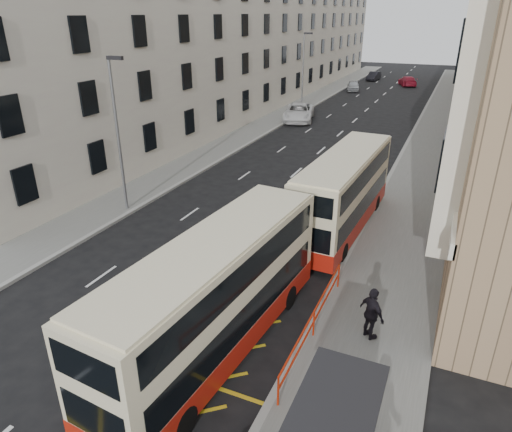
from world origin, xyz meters
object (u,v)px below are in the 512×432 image
at_px(pedestrian_near, 311,413).
at_px(white_van, 299,112).
at_px(street_lamp_near, 118,128).
at_px(double_decker_front, 216,297).
at_px(double_decker_rear, 344,193).
at_px(car_silver, 353,86).
at_px(car_red, 408,81).
at_px(pedestrian_far, 372,314).
at_px(street_lamp_far, 303,68).
at_px(car_dark, 374,76).

xyz_separation_m(pedestrian_near, white_van, (-12.55, 35.67, -0.13)).
distance_m(street_lamp_near, double_decker_front, 13.01).
bearing_deg(double_decker_front, double_decker_rear, 87.00).
distance_m(pedestrian_near, car_silver, 58.03).
xyz_separation_m(double_decker_front, white_van, (-8.78, 33.55, -1.20)).
bearing_deg(double_decker_rear, car_red, 96.17).
bearing_deg(pedestrian_far, street_lamp_far, -28.28).
height_order(street_lamp_near, double_decker_rear, street_lamp_near).
distance_m(double_decker_rear, pedestrian_near, 12.84).
height_order(white_van, car_red, white_van).
bearing_deg(car_silver, car_dark, 74.56).
bearing_deg(street_lamp_far, double_decker_rear, -67.60).
xyz_separation_m(double_decker_rear, car_dark, (-8.89, 56.19, -1.32)).
xyz_separation_m(street_lamp_near, car_dark, (2.46, 58.65, -3.97)).
bearing_deg(double_decker_rear, pedestrian_near, -76.75).
relative_size(street_lamp_far, pedestrian_near, 4.90).
bearing_deg(pedestrian_near, street_lamp_far, -76.26).
distance_m(street_lamp_near, white_van, 25.85).
relative_size(white_van, car_silver, 1.48).
relative_size(street_lamp_near, street_lamp_far, 1.00).
bearing_deg(street_lamp_far, street_lamp_near, -90.00).
relative_size(pedestrian_near, car_dark, 0.40).
relative_size(double_decker_front, car_red, 2.11).
bearing_deg(double_decker_front, pedestrian_near, -24.68).
bearing_deg(double_decker_rear, double_decker_front, -95.06).
xyz_separation_m(street_lamp_near, double_decker_front, (9.93, -8.00, -2.61)).
xyz_separation_m(white_van, car_silver, (0.74, 21.14, -0.14)).
bearing_deg(pedestrian_far, car_dark, -39.75).
height_order(pedestrian_far, car_red, pedestrian_far).
distance_m(double_decker_front, car_dark, 67.08).
xyz_separation_m(pedestrian_near, car_silver, (-11.81, 56.81, -0.27)).
bearing_deg(double_decker_rear, car_silver, 104.75).
distance_m(double_decker_front, white_van, 34.70).
xyz_separation_m(white_van, car_red, (7.02, 29.16, -0.13)).
height_order(street_lamp_far, pedestrian_near, street_lamp_far).
relative_size(pedestrian_near, white_van, 0.27).
xyz_separation_m(double_decker_front, car_silver, (-8.04, 54.69, -1.34)).
height_order(street_lamp_near, car_silver, street_lamp_near).
bearing_deg(street_lamp_near, white_van, 87.42).
bearing_deg(street_lamp_near, double_decker_front, -38.86).
bearing_deg(white_van, car_dark, 73.99).
height_order(pedestrian_near, car_dark, pedestrian_near).
distance_m(street_lamp_near, pedestrian_near, 17.43).
bearing_deg(white_van, street_lamp_far, 90.75).
bearing_deg(double_decker_front, street_lamp_far, 109.38).
height_order(double_decker_rear, pedestrian_near, double_decker_rear).
xyz_separation_m(pedestrian_near, car_dark, (-11.24, 68.77, -0.30)).
relative_size(double_decker_front, pedestrian_near, 6.22).
distance_m(white_van, car_red, 29.99).
bearing_deg(car_red, car_silver, 32.80).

